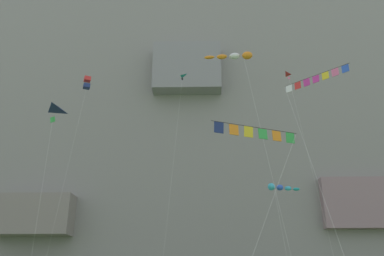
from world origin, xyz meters
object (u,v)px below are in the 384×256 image
at_px(kite_delta_high_center, 295,94).
at_px(kite_banner_high_right, 317,87).
at_px(kite_delta_mid_right, 178,97).
at_px(kite_banner_low_right, 255,136).
at_px(kite_box_far_left, 87,83).
at_px(kite_delta_low_center, 47,121).
at_px(kite_windsock_high_left, 236,57).
at_px(kite_windsock_upper_mid, 279,188).

height_order(kite_delta_high_center, kite_banner_high_right, kite_delta_high_center).
xyz_separation_m(kite_delta_mid_right, kite_banner_low_right, (5.69, -20.99, -12.90)).
xyz_separation_m(kite_box_far_left, kite_banner_low_right, (18.34, -26.05, -17.60)).
xyz_separation_m(kite_box_far_left, kite_delta_low_center, (1.75, -15.10, -11.88)).
height_order(kite_delta_high_center, kite_box_far_left, kite_box_far_left).
xyz_separation_m(kite_delta_high_center, kite_delta_mid_right, (-13.10, 2.16, 0.81)).
distance_m(kite_windsock_high_left, kite_windsock_upper_mid, 17.22).
bearing_deg(kite_delta_low_center, kite_delta_mid_right, 42.65).
bearing_deg(kite_delta_mid_right, kite_banner_high_right, -64.04).
bearing_deg(kite_delta_mid_right, kite_box_far_left, 158.21).
bearing_deg(kite_delta_low_center, kite_windsock_upper_mid, 25.63).
bearing_deg(kite_windsock_upper_mid, kite_delta_high_center, -50.53).
height_order(kite_delta_low_center, kite_banner_high_right, kite_delta_low_center).
relative_size(kite_delta_high_center, kite_windsock_upper_mid, 1.83).
relative_size(kite_windsock_high_left, kite_windsock_upper_mid, 1.51).
bearing_deg(kite_box_far_left, kite_delta_high_center, -15.65).
height_order(kite_box_far_left, kite_delta_low_center, kite_box_far_left).
relative_size(kite_windsock_upper_mid, kite_banner_high_right, 0.88).
bearing_deg(kite_windsock_high_left, kite_banner_high_right, -54.27).
bearing_deg(kite_banner_high_right, kite_box_far_left, 131.74).
height_order(kite_windsock_high_left, kite_banner_low_right, kite_windsock_high_left).
distance_m(kite_windsock_upper_mid, kite_banner_low_right, 22.18).
bearing_deg(kite_windsock_upper_mid, kite_banner_low_right, -103.80).
bearing_deg(kite_windsock_upper_mid, kite_delta_low_center, -154.37).
bearing_deg(kite_box_far_left, kite_delta_low_center, -83.41).
xyz_separation_m(kite_box_far_left, kite_banner_high_right, (22.43, -25.14, -14.05)).
distance_m(kite_windsock_upper_mid, kite_banner_high_right, 20.61).
relative_size(kite_banner_high_right, kite_banner_low_right, 1.32).
bearing_deg(kite_delta_high_center, kite_banner_low_right, -111.46).
distance_m(kite_windsock_high_left, kite_banner_low_right, 11.72).
height_order(kite_windsock_high_left, kite_delta_low_center, kite_windsock_high_left).
xyz_separation_m(kite_delta_low_center, kite_delta_mid_right, (10.90, 10.04, 7.18)).
xyz_separation_m(kite_delta_low_center, kite_banner_high_right, (20.68, -10.04, -2.17)).
height_order(kite_box_far_left, kite_banner_high_right, kite_box_far_left).
bearing_deg(kite_banner_low_right, kite_windsock_high_left, 91.64).
xyz_separation_m(kite_delta_high_center, kite_windsock_upper_mid, (-2.14, 2.60, -9.96)).
bearing_deg(kite_banner_high_right, kite_windsock_upper_mid, 86.71).
xyz_separation_m(kite_delta_high_center, kite_box_far_left, (-25.75, 7.21, 5.50)).
bearing_deg(kite_box_far_left, kite_banner_low_right, -54.85).
bearing_deg(kite_banner_low_right, kite_banner_high_right, 12.59).
xyz_separation_m(kite_windsock_upper_mid, kite_banner_high_right, (-1.18, -20.52, 1.42)).
height_order(kite_box_far_left, kite_windsock_upper_mid, kite_box_far_left).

